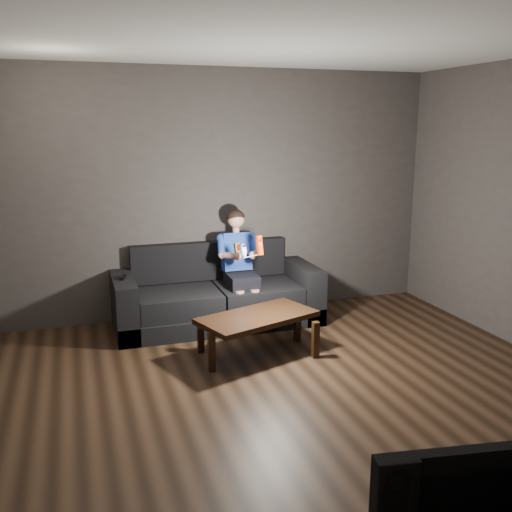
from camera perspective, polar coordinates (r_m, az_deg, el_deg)
name	(u,v)px	position (r m, az deg, el deg)	size (l,w,h in m)	color
floor	(301,412)	(4.42, 4.53, -15.34)	(5.00, 5.00, 0.00)	black
back_wall	(216,194)	(6.31, -3.98, 6.17)	(5.00, 0.04, 2.70)	#3C3634
ceiling	(308,27)	(3.94, 5.27, 21.81)	(5.00, 5.00, 0.02)	beige
sofa	(216,298)	(6.18, -4.02, -4.19)	(2.17, 0.94, 0.84)	black
child	(239,257)	(6.07, -1.70, -0.13)	(0.46, 0.56, 1.13)	black
wii_remote_red	(260,245)	(5.65, 0.37, 1.08)	(0.06, 0.08, 0.20)	#E83A0A
nunchuk_white	(244,250)	(5.61, -1.23, 0.56)	(0.08, 0.10, 0.15)	silver
wii_remote_black	(123,277)	(5.87, -13.16, -2.07)	(0.08, 0.16, 0.03)	black
coffee_table	(257,320)	(5.28, 0.14, -6.44)	(1.19, 0.86, 0.39)	black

